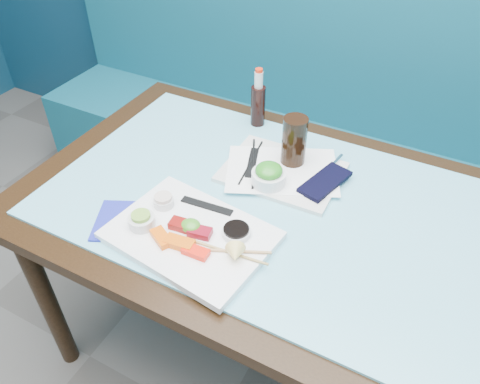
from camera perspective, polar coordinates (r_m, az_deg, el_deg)
The scene contains 34 objects.
booth_bench at distance 2.18m, azimuth 12.49°, elevation 4.40°, with size 3.00×0.56×1.17m.
dining_table at distance 1.38m, azimuth 3.28°, elevation -3.83°, with size 1.40×0.90×0.75m.
glass_top at distance 1.32m, azimuth 3.42°, elevation -1.11°, with size 1.22×0.76×0.01m, color #6ABFD5.
sashimi_plate at distance 1.21m, azimuth -6.01°, elevation -5.30°, with size 0.40×0.29×0.02m, color white.
salmon_left at distance 1.18m, azimuth -9.55°, elevation -5.51°, with size 0.07×0.03×0.02m, color #F45C09.
salmon_mid at distance 1.16m, azimuth -7.40°, elevation -6.19°, with size 0.07×0.04×0.02m, color #EA5909.
salmon_right at distance 1.14m, azimuth -5.43°, elevation -7.26°, with size 0.07×0.03×0.02m, color #FD1D0A.
tuna_left at distance 1.21m, azimuth -7.14°, elevation -4.00°, with size 0.06×0.04×0.02m, color maroon.
tuna_right at distance 1.18m, azimuth -4.92°, elevation -4.90°, with size 0.06×0.04×0.02m, color maroon.
seaweed_garnish at distance 1.20m, azimuth -6.03°, elevation -4.10°, with size 0.05×0.05×0.03m, color #3F8D20.
ramekin_wasabi at distance 1.23m, azimuth -11.89°, elevation -3.50°, with size 0.07×0.07×0.03m, color silver.
wasabi_fill at distance 1.21m, azimuth -12.02°, elevation -2.84°, with size 0.05×0.05×0.01m, color #74AC37.
ramekin_ginger at distance 1.28m, azimuth -9.29°, elevation -1.21°, with size 0.05×0.05×0.02m, color silver.
ginger_fill at distance 1.27m, azimuth -9.37°, elevation -0.65°, with size 0.05×0.05×0.01m, color beige.
soy_dish at distance 1.18m, azimuth -0.46°, elevation -4.91°, with size 0.07×0.07×0.01m, color white.
soy_fill at distance 1.18m, azimuth -0.46°, elevation -4.55°, with size 0.07×0.07×0.01m, color black.
lemon_wedge at distance 1.11m, azimuth -0.60°, elevation -7.55°, with size 0.05×0.05×0.04m, color #FFDF78.
chopstick_sleeve at distance 1.27m, azimuth -4.07°, elevation -1.68°, with size 0.15×0.02×0.00m, color black.
wooden_chopstick_a at distance 1.14m, azimuth -1.78°, elevation -7.16°, with size 0.01×0.01×0.22m, color tan.
wooden_chopstick_b at distance 1.14m, azimuth -1.34°, elevation -7.34°, with size 0.01×0.01×0.20m, color #A78A4E.
serving_tray at distance 1.41m, azimuth 5.12°, elevation 2.45°, with size 0.34×0.26×0.01m, color silver.
paper_placemat at distance 1.40m, azimuth 5.14°, elevation 2.69°, with size 0.33×0.23×0.00m, color white.
seaweed_bowl at distance 1.34m, azimuth 3.50°, elevation 1.72°, with size 0.10×0.10×0.04m, color white.
seaweed_salad at distance 1.32m, azimuth 3.54°, elevation 2.65°, with size 0.08×0.08×0.04m, color #28841E.
cola_glass at distance 1.40m, azimuth 6.61°, elevation 6.22°, with size 0.07×0.07×0.15m, color black.
navy_pouch at distance 1.37m, azimuth 10.33°, elevation 1.23°, with size 0.08×0.17×0.01m, color black.
fork at distance 1.45m, azimuth 11.51°, elevation 3.58°, with size 0.01×0.01×0.09m, color white.
black_chopstick_a at distance 1.43m, azimuth 1.34°, elevation 3.69°, with size 0.01×0.01×0.23m, color black.
black_chopstick_b at distance 1.42m, azimuth 1.63°, elevation 3.60°, with size 0.01×0.01×0.25m, color black.
tray_sleeve at distance 1.43m, azimuth 1.49°, elevation 3.61°, with size 0.03×0.15×0.00m, color black.
cola_bottle_body at distance 1.60m, azimuth 2.21°, elevation 10.44°, with size 0.05×0.05×0.14m, color black.
cola_bottle_neck at distance 1.56m, azimuth 2.30°, elevation 13.52°, with size 0.03×0.03×0.05m, color silver.
cola_bottle_cap at distance 1.54m, azimuth 2.33°, elevation 14.59°, with size 0.02×0.02×0.01m, color red.
blue_napkin at distance 1.28m, azimuth -13.84°, elevation -3.44°, with size 0.15×0.15×0.01m, color #1B2499.
Camera 1 is at (0.39, 0.54, 1.63)m, focal length 35.00 mm.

